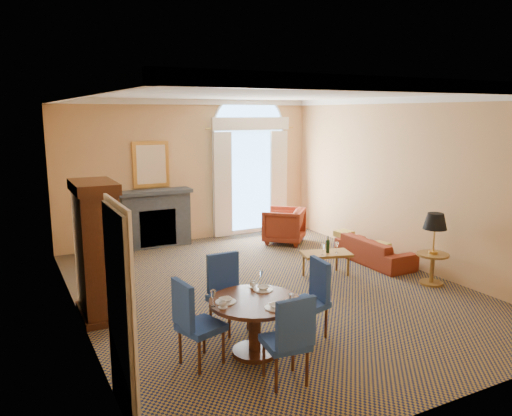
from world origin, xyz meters
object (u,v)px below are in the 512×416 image
coffee_table (327,254)px  armchair (284,226)px  dining_table (255,314)px  sofa (374,250)px  side_table (434,239)px  armoire (97,252)px

coffee_table → armchair: bearing=92.9°
dining_table → armchair: dining_table is taller
sofa → armchair: size_ratio=1.97×
sofa → coffee_table: size_ratio=1.78×
dining_table → armchair: size_ratio=1.28×
coffee_table → side_table: bearing=-25.6°
dining_table → armoire: bearing=124.8°
dining_table → coffee_table: (2.51, 2.03, -0.11)m
coffee_table → side_table: size_ratio=0.79×
armoire → coffee_table: size_ratio=2.05×
dining_table → armchair: (3.03, 4.41, -0.12)m
side_table → armchair: bearing=103.2°
coffee_table → side_table: 1.85m
dining_table → sofa: (3.82, 2.26, -0.27)m
armoire → sofa: (5.27, 0.18, -0.70)m
dining_table → side_table: (3.87, 0.84, 0.28)m
side_table → sofa: bearing=92.0°
sofa → armchair: 2.29m
sofa → side_table: (0.05, -1.42, 0.55)m
sofa → side_table: side_table is taller
sofa → side_table: bearing=-177.8°
coffee_table → side_table: (1.37, -1.18, 0.39)m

